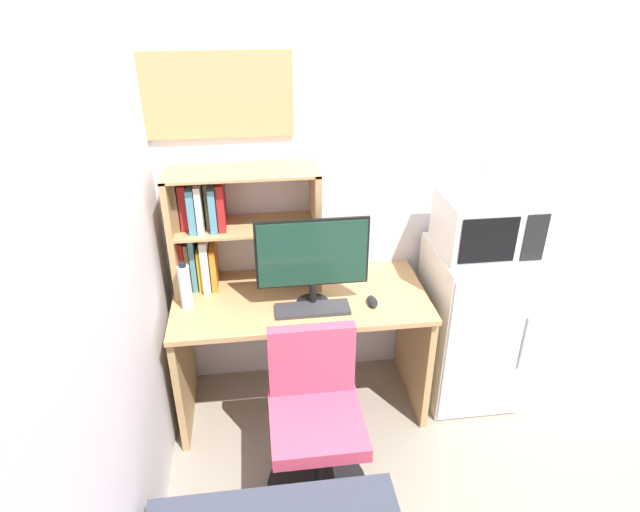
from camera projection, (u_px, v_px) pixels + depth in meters
The scene contains 13 objects.
wall_back at pixel (519, 165), 3.00m from camera, with size 6.40×0.04×2.60m, color silver.
wall_left at pixel (57, 398), 1.35m from camera, with size 0.04×4.40×2.60m, color silver.
desk at pixel (301, 330), 2.92m from camera, with size 1.34×0.64×0.74m.
hutch_bookshelf at pixel (221, 225), 2.77m from camera, with size 0.77×0.29×0.65m.
monitor at pixel (312, 257), 2.62m from camera, with size 0.56×0.17×0.48m.
keyboard at pixel (313, 309), 2.69m from camera, with size 0.38×0.13×0.02m, color #333338.
computer_mouse at pixel (372, 301), 2.74m from camera, with size 0.05×0.11×0.03m, color black.
water_bottle at pixel (185, 287), 2.66m from camera, with size 0.06×0.06×0.26m.
mini_fridge at pixel (471, 323), 3.07m from camera, with size 0.50×0.56×0.94m.
microwave at pixel (486, 224), 2.78m from camera, with size 0.48×0.38×0.31m.
desk_fan at pixel (494, 173), 2.64m from camera, with size 0.14×0.11×0.23m.
desk_chair at pixel (315, 427), 2.50m from camera, with size 0.49×0.49×0.84m.
wall_corkboard at pixel (216, 95), 2.58m from camera, with size 0.75×0.02×0.41m, color tan.
Camera 1 is at (-1.09, -2.70, 2.25)m, focal length 29.91 mm.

